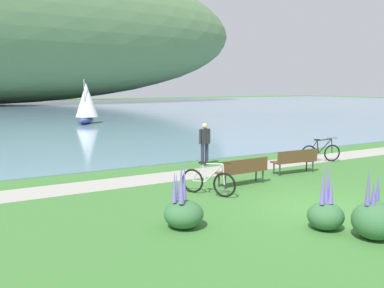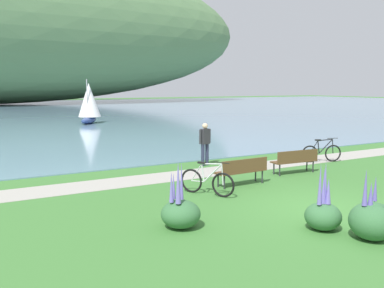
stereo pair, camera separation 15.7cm
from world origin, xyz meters
name	(u,v)px [view 1 (the left image)]	position (x,y,z in m)	size (l,w,h in m)	color
ground_plane	(324,208)	(0.00, 0.00, 0.00)	(200.00, 200.00, 0.00)	#3D7533
bay_water	(32,111)	(0.00, 47.53, 0.02)	(180.00, 80.00, 0.04)	#6B8EA8
shoreline_path	(213,171)	(0.00, 5.39, 0.01)	(60.00, 1.50, 0.01)	#A39E93
park_bench_near_camera	(295,159)	(2.43, 3.63, 0.52)	(1.82, 0.58, 0.88)	brown
park_bench_further_along	(243,169)	(-0.32, 3.11, 0.52)	(1.82, 0.54, 0.88)	brown
bicycle_leaning_near_bench	(208,181)	(-1.90, 2.67, 0.40)	(0.95, 1.56, 1.01)	black
bicycle_beside_path	(321,153)	(5.01, 4.83, 0.40)	(1.69, 0.64, 1.01)	black
person_at_shoreline	(205,141)	(0.36, 6.57, 0.98)	(0.59, 0.31, 1.71)	#282D47
echium_bush_closest_to_camera	(183,212)	(-3.90, 0.53, 0.37)	(0.90, 0.90, 1.57)	#386B3D
echium_bush_beside_closest	(375,219)	(-0.76, -2.05, 0.42)	(0.95, 0.95, 1.50)	#386B3D
echium_bush_mid_cluster	(326,213)	(-1.20, -1.12, 0.38)	(0.81, 0.81, 1.53)	#386B3D
sailboat_mid_bay	(86,103)	(1.39, 27.37, 1.78)	(2.63, 3.16, 3.71)	navy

